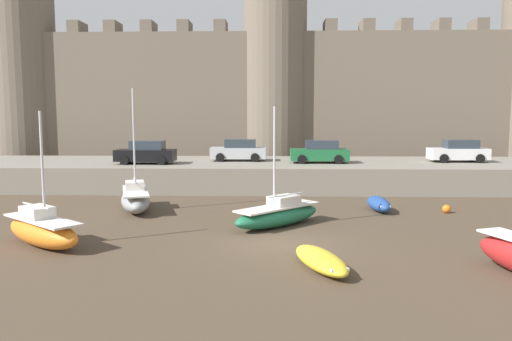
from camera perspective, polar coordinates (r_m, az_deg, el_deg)
The scene contains 14 objects.
ground_plane at distance 20.27m, azimuth 2.66°, elevation -8.34°, with size 160.00×160.00×0.00m, color #4C3D2D.
quay_road at distance 36.61m, azimuth 2.26°, elevation -0.35°, with size 59.68×10.00×1.75m, color gray.
castle at distance 47.48m, azimuth 2.19°, elevation 9.62°, with size 54.24×6.56×21.05m.
sailboat_foreground_left at distance 27.72m, azimuth -13.62°, elevation -3.15°, with size 2.92×5.23×6.55m.
sailboat_midflat_right at distance 23.24m, azimuth 2.59°, elevation -5.00°, with size 4.66×4.64×5.53m.
sailboat_foreground_centre at distance 21.48m, azimuth -23.24°, elevation -6.26°, with size 4.58×4.07×5.30m.
rowboat_foreground_right at distance 27.72m, azimuth 13.85°, elevation -3.69°, with size 1.18×3.02×0.76m.
rowboat_near_channel_right at distance 17.04m, azimuth 7.41°, elevation -10.08°, with size 2.17×3.55×0.63m.
mooring_buoy_near_channel at distance 28.29m, azimuth 1.95°, elevation -3.72°, with size 0.40×0.40×0.40m, color #E04C1E.
mooring_buoy_mid_mud at distance 28.21m, azimuth 20.94°, elevation -4.12°, with size 0.44×0.44×0.44m, color orange.
car_quay_east at distance 35.82m, azimuth 7.31°, elevation 2.11°, with size 4.10×1.88×1.62m.
car_quay_centre_west at distance 39.16m, azimuth 22.14°, elevation 2.05°, with size 4.10×1.88×1.62m.
car_quay_west at distance 35.70m, azimuth -12.45°, elevation 2.00°, with size 4.10×1.88×1.62m.
car_quay_centre_east at distance 37.14m, azimuth -1.97°, elevation 2.31°, with size 4.10×1.88×1.62m.
Camera 1 is at (-0.32, -19.61, 5.13)m, focal length 35.00 mm.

